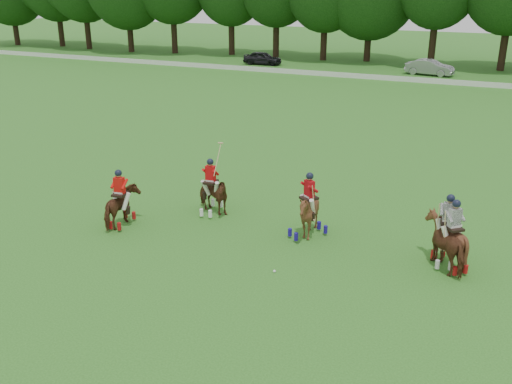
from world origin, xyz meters
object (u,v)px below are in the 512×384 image
at_px(polo_red_b, 211,194).
at_px(polo_ball, 274,271).
at_px(polo_red_c, 308,214).
at_px(car_left, 263,58).
at_px(polo_red_a, 121,206).
at_px(polo_stripe_b, 446,239).
at_px(car_mid, 430,67).
at_px(polo_stripe_a, 451,244).

xyz_separation_m(polo_red_b, polo_ball, (4.03, -3.44, -0.74)).
height_order(polo_red_c, polo_ball, polo_red_c).
relative_size(car_left, polo_red_a, 1.83).
xyz_separation_m(polo_red_b, polo_stripe_b, (8.75, -0.64, 0.07)).
bearing_deg(polo_red_b, polo_ball, -40.46).
height_order(polo_red_c, polo_stripe_b, polo_red_c).
height_order(car_mid, polo_red_c, polo_red_c).
distance_m(polo_red_b, polo_stripe_b, 8.77).
xyz_separation_m(polo_stripe_b, polo_ball, (-4.72, -2.80, -0.81)).
xyz_separation_m(polo_red_b, polo_stripe_a, (8.95, -0.92, 0.05)).
bearing_deg(car_left, polo_red_b, -162.29).
height_order(polo_stripe_a, polo_stripe_b, polo_stripe_b).
bearing_deg(polo_ball, polo_red_c, 88.17).
relative_size(polo_red_a, polo_stripe_a, 0.94).
xyz_separation_m(car_mid, polo_stripe_b, (5.75, -38.39, 0.13)).
relative_size(car_left, polo_red_c, 1.67).
bearing_deg(polo_stripe_b, polo_stripe_a, -53.71).
bearing_deg(polo_stripe_a, car_left, 120.66).
distance_m(car_left, polo_stripe_b, 44.60).
relative_size(polo_red_b, polo_stripe_a, 1.20).
relative_size(polo_red_c, polo_stripe_a, 1.04).
bearing_deg(polo_stripe_b, polo_ball, -149.34).
xyz_separation_m(polo_red_a, polo_red_c, (6.58, 1.86, 0.10)).
distance_m(car_left, polo_red_b, 40.24).
bearing_deg(polo_ball, polo_red_a, 170.71).
height_order(polo_red_a, polo_ball, polo_red_a).
relative_size(polo_red_b, polo_stripe_b, 1.17).
bearing_deg(polo_stripe_a, polo_red_b, 174.14).
xyz_separation_m(polo_red_b, polo_red_c, (4.12, -0.52, 0.09)).
bearing_deg(car_left, polo_red_c, -157.29).
bearing_deg(car_mid, polo_stripe_b, -163.58).
bearing_deg(polo_red_a, polo_red_b, 44.11).
bearing_deg(polo_stripe_a, polo_red_c, 175.31).
relative_size(car_left, car_mid, 0.91).
height_order(car_left, polo_red_a, polo_red_a).
bearing_deg(polo_red_c, polo_red_a, -164.25).
distance_m(car_mid, polo_red_b, 37.86).
bearing_deg(polo_ball, car_left, 113.61).
height_order(car_mid, polo_stripe_a, polo_stripe_a).
xyz_separation_m(car_left, polo_stripe_b, (22.71, -38.39, 0.17)).
distance_m(car_mid, polo_red_c, 38.28).
bearing_deg(polo_red_b, polo_red_a, -135.89).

